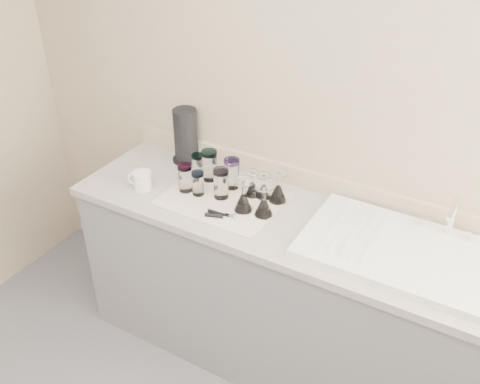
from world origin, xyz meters
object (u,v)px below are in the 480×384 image
Objects in this scene: tumbler_cyan at (210,165)px; goblet_back_left at (252,187)px; tumbler_lavender at (221,183)px; white_mug at (142,180)px; tumbler_teal at (198,166)px; goblet_back_right at (278,191)px; goblet_extra at (264,190)px; tumbler_blue at (198,183)px; goblet_front_right at (264,205)px; can_opener at (221,215)px; goblet_front_left at (243,200)px; sink_unit at (403,251)px; tumbler_purple at (232,173)px; paper_towel_roll at (186,136)px; tumbler_magenta at (185,178)px.

goblet_back_left is (0.26, -0.02, -0.04)m from tumbler_cyan.
white_mug is at bearing -162.90° from tumbler_lavender.
tumbler_cyan reaches higher than tumbler_teal.
goblet_back_right reaches higher than goblet_extra.
white_mug is at bearing -157.62° from goblet_back_left.
tumbler_blue reaches higher than white_mug.
goblet_front_right reaches higher than can_opener.
goblet_back_left is at bearing 100.80° from goblet_front_left.
tumbler_teal is at bearing 175.03° from sink_unit.
tumbler_cyan is 0.15m from tumbler_blue.
tumbler_cyan reaches higher than tumbler_lavender.
goblet_back_right reaches higher than tumbler_lavender.
tumbler_lavender reaches higher than goblet_extra.
tumbler_blue is 0.12m from tumbler_lavender.
tumbler_purple is 1.26× the size of goblet_extra.
can_opener is 0.49× the size of paper_towel_roll.
tumbler_teal is at bearing 179.53° from goblet_extra.
goblet_extra is (0.29, 0.13, -0.02)m from tumbler_blue.
tumbler_blue is at bearing -46.48° from paper_towel_roll.
tumbler_magenta is at bearing 158.11° from can_opener.
tumbler_lavender is at bearing -179.41° from sink_unit.
can_opener is (-0.03, -0.24, -0.03)m from goblet_back_left.
tumbler_purple reaches higher than goblet_extra.
goblet_back_left is 0.83× the size of goblet_front_left.
white_mug is (-0.28, -0.08, -0.02)m from tumbler_blue.
sink_unit is 0.76m from goblet_back_left.
goblet_back_right is 0.68m from white_mug.
tumbler_lavender is at bearing -39.22° from tumbler_cyan.
goblet_front_right is at bearing -23.30° from paper_towel_roll.
tumbler_lavender is at bearing 17.10° from white_mug.
paper_towel_roll reaches higher than tumbler_cyan.
white_mug is at bearing -160.38° from goblet_back_right.
goblet_front_left is at bearing -1.89° from tumbler_blue.
goblet_back_left is 0.55m from white_mug.
tumbler_magenta is at bearing 178.92° from goblet_front_left.
tumbler_blue is 0.26m from goblet_back_left.
tumbler_blue is at bearing -79.08° from tumbler_cyan.
goblet_back_right is (0.25, 0.00, -0.03)m from tumbler_purple.
tumbler_cyan is 0.54× the size of paper_towel_roll.
tumbler_lavender is at bearing -143.32° from goblet_back_left.
tumbler_cyan reaches higher than tumbler_purple.
tumbler_magenta is at bearing 21.78° from white_mug.
goblet_back_right is 1.00× the size of goblet_front_left.
tumbler_cyan reaches higher than tumbler_magenta.
goblet_back_left is at bearing 28.51° from tumbler_blue.
tumbler_magenta reaches higher than goblet_back_left.
white_mug is (-0.53, -0.08, -0.01)m from goblet_front_left.
tumbler_blue is at bearing -177.45° from sink_unit.
goblet_front_left is 0.58m from paper_towel_roll.
tumbler_teal is 0.43× the size of paper_towel_roll.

